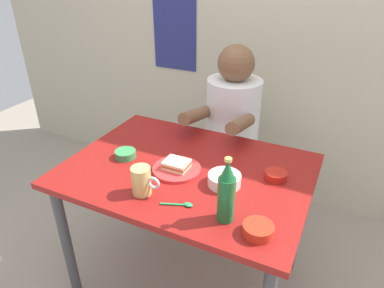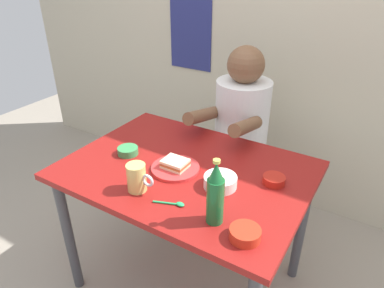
% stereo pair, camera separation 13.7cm
% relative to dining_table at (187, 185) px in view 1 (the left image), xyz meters
% --- Properties ---
extents(ground_plane, '(6.00, 6.00, 0.00)m').
position_rel_dining_table_xyz_m(ground_plane, '(0.00, 0.00, -0.65)').
color(ground_plane, gray).
extents(wall_back, '(4.40, 0.09, 2.60)m').
position_rel_dining_table_xyz_m(wall_back, '(-0.00, 1.05, 0.65)').
color(wall_back, '#BCB299').
rests_on(wall_back, ground).
extents(dining_table, '(1.10, 0.80, 0.74)m').
position_rel_dining_table_xyz_m(dining_table, '(0.00, 0.00, 0.00)').
color(dining_table, maroon).
rests_on(dining_table, ground).
extents(stool, '(0.34, 0.34, 0.45)m').
position_rel_dining_table_xyz_m(stool, '(-0.01, 0.63, -0.30)').
color(stool, '#4C4C51').
rests_on(stool, ground).
extents(person_seated, '(0.33, 0.56, 0.72)m').
position_rel_dining_table_xyz_m(person_seated, '(-0.01, 0.62, 0.12)').
color(person_seated, white).
rests_on(person_seated, stool).
extents(plate_orange, '(0.22, 0.22, 0.01)m').
position_rel_dining_table_xyz_m(plate_orange, '(-0.03, -0.04, 0.10)').
color(plate_orange, red).
rests_on(plate_orange, dining_table).
extents(sandwich, '(0.11, 0.09, 0.04)m').
position_rel_dining_table_xyz_m(sandwich, '(-0.03, -0.04, 0.13)').
color(sandwich, beige).
rests_on(sandwich, plate_orange).
extents(beer_mug, '(0.13, 0.08, 0.12)m').
position_rel_dining_table_xyz_m(beer_mug, '(-0.08, -0.25, 0.15)').
color(beer_mug, '#D1BC66').
rests_on(beer_mug, dining_table).
extents(beer_bottle, '(0.06, 0.06, 0.26)m').
position_rel_dining_table_xyz_m(beer_bottle, '(0.28, -0.25, 0.21)').
color(beer_bottle, '#19602D').
rests_on(beer_bottle, dining_table).
extents(dip_bowl_green, '(0.10, 0.10, 0.03)m').
position_rel_dining_table_xyz_m(dip_bowl_green, '(-0.31, -0.04, 0.11)').
color(dip_bowl_green, '#388C4C').
rests_on(dip_bowl_green, dining_table).
extents(rice_bowl_white, '(0.14, 0.14, 0.05)m').
position_rel_dining_table_xyz_m(rice_bowl_white, '(0.20, -0.05, 0.12)').
color(rice_bowl_white, silver).
rests_on(rice_bowl_white, dining_table).
extents(sambal_bowl_red, '(0.10, 0.10, 0.03)m').
position_rel_dining_table_xyz_m(sambal_bowl_red, '(0.38, 0.09, 0.11)').
color(sambal_bowl_red, '#B21E14').
rests_on(sambal_bowl_red, dining_table).
extents(sauce_bowl_chili, '(0.11, 0.11, 0.04)m').
position_rel_dining_table_xyz_m(sauce_bowl_chili, '(0.41, -0.28, 0.12)').
color(sauce_bowl_chili, red).
rests_on(sauce_bowl_chili, dining_table).
extents(spoon, '(0.12, 0.05, 0.01)m').
position_rel_dining_table_xyz_m(spoon, '(0.10, -0.25, 0.10)').
color(spoon, '#26A559').
rests_on(spoon, dining_table).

